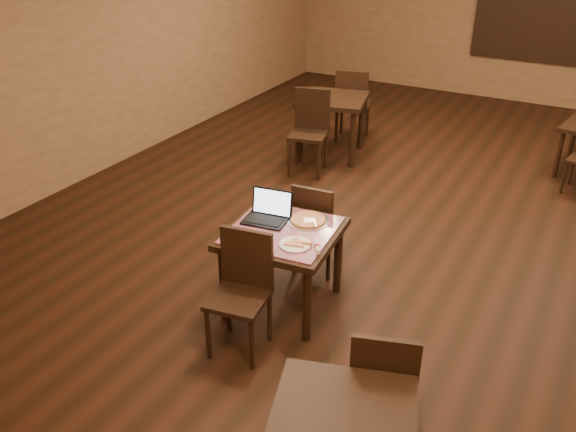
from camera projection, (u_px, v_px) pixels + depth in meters
The scene contains 20 objects.
ground at pixel (411, 209), 7.16m from camera, with size 10.00×10.00×0.00m, color black.
wall_back at pixel (517, 13), 10.32m from camera, with size 8.00×0.02×3.00m, color #966C4C.
wall_front at pixel (58, 362), 2.59m from camera, with size 8.00×0.02×3.00m, color #966C4C.
wall_left at pixel (136, 44), 8.18m from camera, with size 0.02×10.00×3.00m, color #966C4C.
mural at pixel (548, 13), 10.05m from camera, with size 2.34×0.05×1.64m.
tiled_table at pixel (282, 240), 5.19m from camera, with size 1.01×1.01×0.76m.
chair_main_near at pixel (242, 285), 4.76m from camera, with size 0.50×0.50×1.00m.
chair_main_far at pixel (316, 224), 5.72m from camera, with size 0.44×0.44×0.94m.
laptop at pixel (269, 212), 5.28m from camera, with size 0.40×0.34×0.25m.
plate at pixel (295, 245), 4.90m from camera, with size 0.26×0.26×0.01m, color white.
pizza_slice at pixel (295, 243), 4.89m from camera, with size 0.20×0.20×0.02m, color beige, non-canonical shape.
pizza_pan at pixel (308, 221), 5.27m from camera, with size 0.37×0.37×0.01m, color silver.
pizza_whole at pixel (308, 219), 5.27m from camera, with size 0.31×0.31×0.02m.
spatula at pixel (309, 220), 5.24m from camera, with size 0.10×0.23×0.01m, color silver.
napkin_roll at pixel (317, 247), 4.85m from camera, with size 0.13×0.17×0.04m.
other_table_b at pixel (332, 107), 8.34m from camera, with size 1.07×1.07×0.83m.
other_table_b_chair_near at pixel (310, 126), 7.90m from camera, with size 0.56×0.56×1.08m.
other_table_b_chair_far at pixel (352, 101), 8.86m from camera, with size 0.56×0.56×1.08m.
other_table_c at pixel (343, 432), 3.38m from camera, with size 1.00×1.00×0.75m.
other_table_c_chair_far at pixel (383, 381), 3.84m from camera, with size 0.52×0.52×0.96m.
Camera 1 is at (1.83, -6.27, 3.26)m, focal length 38.00 mm.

